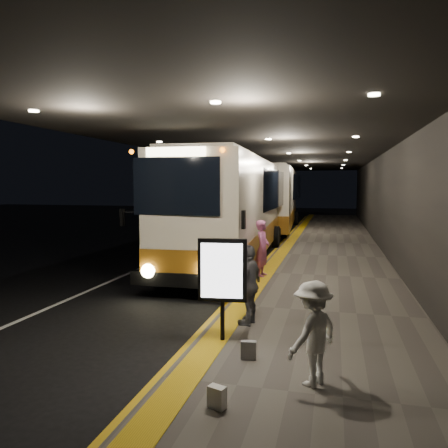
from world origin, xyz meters
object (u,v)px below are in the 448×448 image
at_px(coach_main, 232,213).
at_px(bag_polka, 249,350).
at_px(coach_second, 273,201).
at_px(passenger_waiting_grey, 249,285).
at_px(passenger_boarding, 263,248).
at_px(stanchion_post, 243,279).
at_px(info_sign, 222,272).
at_px(bag_plain, 217,397).
at_px(passenger_waiting_white, 313,333).

distance_m(coach_main, bag_polka, 10.26).
bearing_deg(coach_main, bag_polka, -78.06).
xyz_separation_m(coach_second, passenger_waiting_grey, (2.31, -20.27, -0.97)).
distance_m(passenger_boarding, passenger_waiting_grey, 4.78).
bearing_deg(stanchion_post, passenger_boarding, 88.98).
relative_size(info_sign, stanchion_post, 1.87).
distance_m(coach_main, info_sign, 9.29).
bearing_deg(passenger_boarding, coach_second, 10.30).
height_order(coach_second, bag_plain, coach_second).
height_order(coach_main, bag_polka, coach_main).
bearing_deg(coach_second, info_sign, -87.97).
distance_m(bag_polka, info_sign, 1.48).
bearing_deg(passenger_waiting_white, bag_plain, -15.88).
bearing_deg(coach_second, passenger_boarding, -86.68).
distance_m(coach_main, passenger_boarding, 3.77).
xyz_separation_m(coach_second, bag_polka, (2.65, -22.08, -1.65)).
bearing_deg(bag_polka, coach_second, 96.85).
distance_m(info_sign, stanchion_post, 3.13).
relative_size(bag_plain, info_sign, 0.15).
bearing_deg(info_sign, coach_main, 94.52).
relative_size(bag_plain, stanchion_post, 0.28).
bearing_deg(passenger_waiting_grey, bag_polka, 23.29).
relative_size(passenger_boarding, info_sign, 0.93).
bearing_deg(info_sign, bag_plain, -84.68).
height_order(bag_polka, stanchion_post, stanchion_post).
height_order(coach_second, passenger_boarding, coach_second).
bearing_deg(bag_plain, info_sign, 102.79).
height_order(passenger_boarding, stanchion_post, passenger_boarding).
relative_size(coach_second, passenger_boarding, 7.38).
bearing_deg(coach_main, info_sign, -80.71).
xyz_separation_m(coach_main, bag_plain, (2.47, -11.46, -1.61)).
bearing_deg(passenger_waiting_white, bag_polka, -88.38).
distance_m(bag_polka, stanchion_post, 3.87).
xyz_separation_m(coach_main, info_sign, (1.93, -9.08, -0.48)).
height_order(passenger_boarding, info_sign, info_sign).
distance_m(passenger_boarding, stanchion_post, 2.84).
bearing_deg(bag_polka, passenger_waiting_grey, 100.64).
bearing_deg(bag_polka, info_sign, 130.96).
bearing_deg(coach_main, stanchion_post, -77.20).
height_order(passenger_waiting_grey, info_sign, info_sign).
bearing_deg(bag_plain, coach_second, 96.15).
relative_size(coach_main, passenger_waiting_grey, 7.78).
distance_m(coach_main, coach_second, 12.27).
bearing_deg(info_sign, passenger_waiting_grey, 67.45).
bearing_deg(bag_polka, bag_plain, -93.19).
bearing_deg(passenger_waiting_white, coach_main, -127.53).
relative_size(passenger_boarding, bag_plain, 6.22).
bearing_deg(coach_second, passenger_waiting_white, -84.09).
bearing_deg(passenger_waiting_white, stanchion_post, -122.84).
bearing_deg(passenger_boarding, bag_polka, -169.17).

